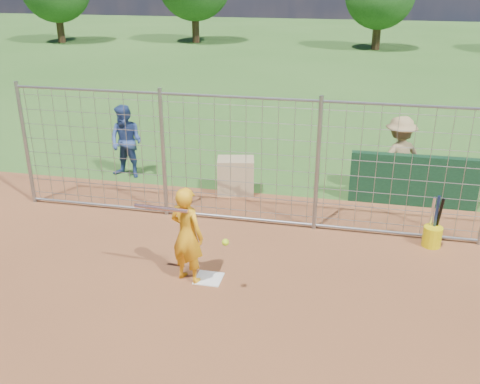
% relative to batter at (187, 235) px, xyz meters
% --- Properties ---
extents(ground, '(100.00, 100.00, 0.00)m').
position_rel_batter_xyz_m(ground, '(0.31, 0.28, -0.80)').
color(ground, '#2D591E').
rests_on(ground, ground).
extents(home_plate, '(0.43, 0.43, 0.02)m').
position_rel_batter_xyz_m(home_plate, '(0.31, 0.08, -0.79)').
color(home_plate, silver).
rests_on(home_plate, ground).
extents(dugout_wall, '(2.60, 0.20, 1.10)m').
position_rel_batter_xyz_m(dugout_wall, '(3.71, 3.88, -0.25)').
color(dugout_wall, '#11381E').
rests_on(dugout_wall, ground).
extents(batter, '(0.68, 0.56, 1.61)m').
position_rel_batter_xyz_m(batter, '(0.00, 0.00, 0.00)').
color(batter, orange).
rests_on(batter, ground).
extents(bystander_a, '(0.95, 0.80, 1.75)m').
position_rel_batter_xyz_m(bystander_a, '(-2.83, 4.16, 0.07)').
color(bystander_a, navy).
rests_on(bystander_a, ground).
extents(bystander_c, '(1.35, 1.18, 1.82)m').
position_rel_batter_xyz_m(bystander_c, '(3.40, 4.24, 0.10)').
color(bystander_c, '#9B8054').
rests_on(bystander_c, ground).
extents(equipment_bin, '(0.89, 0.70, 0.80)m').
position_rel_batter_xyz_m(equipment_bin, '(-0.07, 3.73, -0.40)').
color(equipment_bin, tan).
rests_on(equipment_bin, ground).
extents(equipment_in_play, '(1.53, 0.32, 0.43)m').
position_rel_batter_xyz_m(equipment_in_play, '(-0.08, -0.23, 0.42)').
color(equipment_in_play, silver).
rests_on(equipment_in_play, ground).
extents(bucket_with_bats, '(0.34, 0.37, 0.98)m').
position_rel_batter_xyz_m(bucket_with_bats, '(3.95, 2.04, -0.56)').
color(bucket_with_bats, '#DAC20B').
rests_on(bucket_with_bats, ground).
extents(backstop_fence, '(9.08, 0.08, 2.60)m').
position_rel_batter_xyz_m(backstop_fence, '(0.31, 2.28, 0.46)').
color(backstop_fence, gray).
rests_on(backstop_fence, ground).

